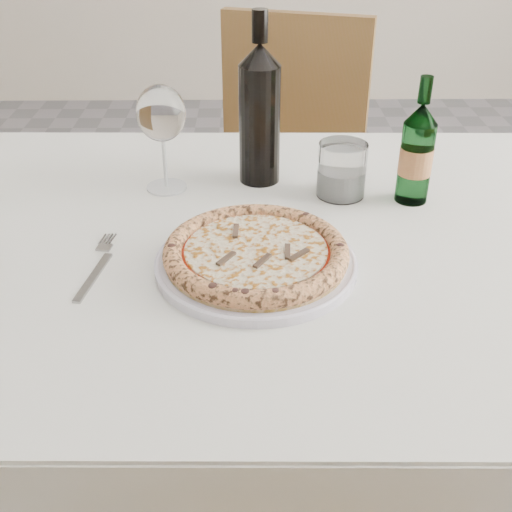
{
  "coord_description": "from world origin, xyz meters",
  "views": [
    {
      "loc": [
        -0.25,
        -0.99,
        1.27
      ],
      "look_at": [
        -0.24,
        -0.17,
        0.78
      ],
      "focal_mm": 45.0,
      "sensor_mm": 36.0,
      "label": 1
    }
  ],
  "objects_px": {
    "chair_far": "(284,162)",
    "plate": "(256,262)",
    "wine_glass": "(161,116)",
    "tumbler": "(341,173)",
    "pizza": "(256,252)",
    "beer_bottle": "(417,153)",
    "wine_bottle": "(260,113)",
    "dining_table": "(255,275)"
  },
  "relations": [
    {
      "from": "chair_far",
      "to": "pizza",
      "type": "bearing_deg",
      "value": -95.83
    },
    {
      "from": "wine_glass",
      "to": "tumbler",
      "type": "distance_m",
      "value": 0.34
    },
    {
      "from": "dining_table",
      "to": "wine_glass",
      "type": "relative_size",
      "value": 8.22
    },
    {
      "from": "dining_table",
      "to": "wine_bottle",
      "type": "relative_size",
      "value": 5.15
    },
    {
      "from": "dining_table",
      "to": "tumbler",
      "type": "distance_m",
      "value": 0.25
    },
    {
      "from": "wine_glass",
      "to": "tumbler",
      "type": "xyz_separation_m",
      "value": [
        0.32,
        -0.03,
        -0.1
      ]
    },
    {
      "from": "chair_far",
      "to": "plate",
      "type": "height_order",
      "value": "chair_far"
    },
    {
      "from": "dining_table",
      "to": "pizza",
      "type": "relative_size",
      "value": 5.81
    },
    {
      "from": "dining_table",
      "to": "chair_far",
      "type": "relative_size",
      "value": 1.73
    },
    {
      "from": "dining_table",
      "to": "beer_bottle",
      "type": "bearing_deg",
      "value": 23.8
    },
    {
      "from": "beer_bottle",
      "to": "wine_bottle",
      "type": "height_order",
      "value": "wine_bottle"
    },
    {
      "from": "dining_table",
      "to": "plate",
      "type": "distance_m",
      "value": 0.13
    },
    {
      "from": "pizza",
      "to": "tumbler",
      "type": "relative_size",
      "value": 2.81
    },
    {
      "from": "beer_bottle",
      "to": "wine_bottle",
      "type": "bearing_deg",
      "value": 161.47
    },
    {
      "from": "wine_glass",
      "to": "beer_bottle",
      "type": "height_order",
      "value": "beer_bottle"
    },
    {
      "from": "plate",
      "to": "tumbler",
      "type": "bearing_deg",
      "value": 57.55
    },
    {
      "from": "pizza",
      "to": "beer_bottle",
      "type": "bearing_deg",
      "value": 38.53
    },
    {
      "from": "plate",
      "to": "wine_bottle",
      "type": "height_order",
      "value": "wine_bottle"
    },
    {
      "from": "plate",
      "to": "wine_glass",
      "type": "xyz_separation_m",
      "value": [
        -0.16,
        0.28,
        0.13
      ]
    },
    {
      "from": "pizza",
      "to": "beer_bottle",
      "type": "xyz_separation_m",
      "value": [
        0.28,
        0.22,
        0.06
      ]
    },
    {
      "from": "wine_glass",
      "to": "chair_far",
      "type": "bearing_deg",
      "value": 68.11
    },
    {
      "from": "chair_far",
      "to": "beer_bottle",
      "type": "xyz_separation_m",
      "value": [
        0.19,
        -0.7,
        0.31
      ]
    },
    {
      "from": "pizza",
      "to": "wine_bottle",
      "type": "distance_m",
      "value": 0.33
    },
    {
      "from": "chair_far",
      "to": "tumbler",
      "type": "distance_m",
      "value": 0.73
    },
    {
      "from": "wine_glass",
      "to": "wine_bottle",
      "type": "xyz_separation_m",
      "value": [
        0.17,
        0.04,
        -0.01
      ]
    },
    {
      "from": "wine_bottle",
      "to": "plate",
      "type": "bearing_deg",
      "value": -91.91
    },
    {
      "from": "dining_table",
      "to": "pizza",
      "type": "height_order",
      "value": "pizza"
    },
    {
      "from": "chair_far",
      "to": "pizza",
      "type": "relative_size",
      "value": 3.36
    },
    {
      "from": "pizza",
      "to": "tumbler",
      "type": "xyz_separation_m",
      "value": [
        0.16,
        0.25,
        0.02
      ]
    },
    {
      "from": "chair_far",
      "to": "beer_bottle",
      "type": "bearing_deg",
      "value": -74.91
    },
    {
      "from": "wine_bottle",
      "to": "pizza",
      "type": "bearing_deg",
      "value": -91.91
    },
    {
      "from": "plate",
      "to": "tumbler",
      "type": "distance_m",
      "value": 0.29
    },
    {
      "from": "chair_far",
      "to": "wine_glass",
      "type": "bearing_deg",
      "value": -111.89
    },
    {
      "from": "plate",
      "to": "dining_table",
      "type": "bearing_deg",
      "value": 90.0
    },
    {
      "from": "chair_far",
      "to": "beer_bottle",
      "type": "relative_size",
      "value": 4.16
    },
    {
      "from": "plate",
      "to": "pizza",
      "type": "distance_m",
      "value": 0.02
    },
    {
      "from": "pizza",
      "to": "beer_bottle",
      "type": "relative_size",
      "value": 1.23
    },
    {
      "from": "chair_far",
      "to": "beer_bottle",
      "type": "height_order",
      "value": "beer_bottle"
    },
    {
      "from": "plate",
      "to": "beer_bottle",
      "type": "xyz_separation_m",
      "value": [
        0.28,
        0.22,
        0.08
      ]
    },
    {
      "from": "dining_table",
      "to": "pizza",
      "type": "xyz_separation_m",
      "value": [
        -0.0,
        -0.1,
        0.11
      ]
    },
    {
      "from": "wine_glass",
      "to": "wine_bottle",
      "type": "bearing_deg",
      "value": 11.71
    },
    {
      "from": "chair_far",
      "to": "tumbler",
      "type": "xyz_separation_m",
      "value": [
        0.06,
        -0.67,
        0.27
      ]
    }
  ]
}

